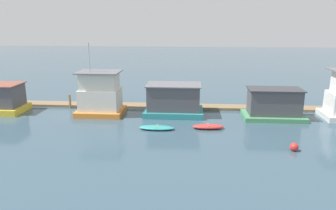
{
  "coord_description": "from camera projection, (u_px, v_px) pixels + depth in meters",
  "views": [
    {
      "loc": [
        2.57,
        -34.74,
        10.09
      ],
      "look_at": [
        0.0,
        -1.0,
        1.4
      ],
      "focal_mm": 35.0,
      "sensor_mm": 36.0,
      "label": 1
    }
  ],
  "objects": [
    {
      "name": "houseboat_teal",
      "position": [
        174.0,
        100.0,
        36.0
      ],
      "size": [
        6.42,
        4.14,
        3.45
      ],
      "color": "teal",
      "rests_on": "ground_plane"
    },
    {
      "name": "dock_walkway",
      "position": [
        171.0,
        106.0,
        39.38
      ],
      "size": [
        51.0,
        1.97,
        0.3
      ],
      "primitive_type": "cube",
      "color": "#846B4C",
      "rests_on": "ground_plane"
    },
    {
      "name": "ground_plane",
      "position": [
        169.0,
        115.0,
        36.25
      ],
      "size": [
        200.0,
        200.0,
        0.0
      ],
      "primitive_type": "plane",
      "color": "#385160"
    },
    {
      "name": "houseboat_green",
      "position": [
        274.0,
        105.0,
        34.72
      ],
      "size": [
        6.38,
        3.82,
        3.23
      ],
      "color": "#4C9360",
      "rests_on": "ground_plane"
    },
    {
      "name": "mooring_post_centre",
      "position": [
        70.0,
        101.0,
        38.89
      ],
      "size": [
        0.27,
        0.27,
        1.7
      ],
      "primitive_type": "cylinder",
      "color": "#846B4C",
      "rests_on": "ground_plane"
    },
    {
      "name": "dinghy_teal",
      "position": [
        157.0,
        128.0,
        31.36
      ],
      "size": [
        3.4,
        1.29,
        0.37
      ],
      "color": "teal",
      "rests_on": "ground_plane"
    },
    {
      "name": "houseboat_yellow",
      "position": [
        0.0,
        99.0,
        37.12
      ],
      "size": [
        5.29,
        3.96,
        3.28
      ],
      "color": "gold",
      "rests_on": "ground_plane"
    },
    {
      "name": "buoy_red",
      "position": [
        294.0,
        147.0,
        26.16
      ],
      "size": [
        0.67,
        0.67,
        0.67
      ],
      "primitive_type": "sphere",
      "color": "red",
      "rests_on": "ground_plane"
    },
    {
      "name": "mooring_post_far_left",
      "position": [
        20.0,
        100.0,
        39.34
      ],
      "size": [
        0.31,
        0.31,
        1.69
      ],
      "primitive_type": "cylinder",
      "color": "#846B4C",
      "rests_on": "ground_plane"
    },
    {
      "name": "dinghy_red",
      "position": [
        208.0,
        127.0,
        31.54
      ],
      "size": [
        3.08,
        1.23,
        0.46
      ],
      "color": "red",
      "rests_on": "ground_plane"
    },
    {
      "name": "houseboat_orange",
      "position": [
        100.0,
        95.0,
        36.09
      ],
      "size": [
        5.06,
        4.02,
        7.86
      ],
      "color": "orange",
      "rests_on": "ground_plane"
    }
  ]
}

